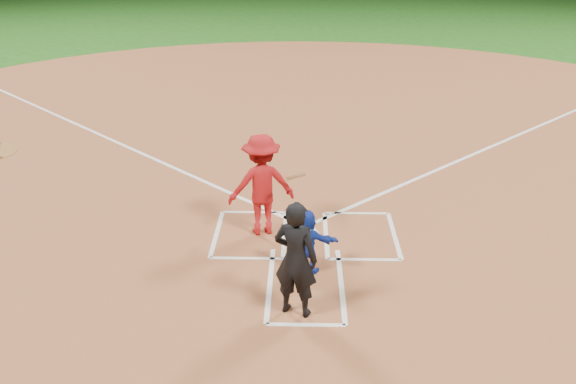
{
  "coord_description": "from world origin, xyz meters",
  "views": [
    {
      "loc": [
        -0.08,
        -10.27,
        5.18
      ],
      "look_at": [
        -0.3,
        -0.4,
        1.0
      ],
      "focal_mm": 40.0,
      "sensor_mm": 36.0,
      "label": 1
    }
  ],
  "objects_px": {
    "batter_at_plate": "(262,185)",
    "umpire": "(296,259)",
    "home_plate": "(305,234)",
    "catcher": "(307,242)"
  },
  "relations": [
    {
      "from": "batter_at_plate",
      "to": "umpire",
      "type": "bearing_deg",
      "value": -76.32
    },
    {
      "from": "home_plate",
      "to": "catcher",
      "type": "relative_size",
      "value": 0.57
    },
    {
      "from": "home_plate",
      "to": "umpire",
      "type": "bearing_deg",
      "value": 86.59
    },
    {
      "from": "home_plate",
      "to": "catcher",
      "type": "height_order",
      "value": "catcher"
    },
    {
      "from": "home_plate",
      "to": "batter_at_plate",
      "type": "xyz_separation_m",
      "value": [
        -0.77,
        0.09,
        0.91
      ]
    },
    {
      "from": "home_plate",
      "to": "catcher",
      "type": "bearing_deg",
      "value": 90.63
    },
    {
      "from": "home_plate",
      "to": "catcher",
      "type": "xyz_separation_m",
      "value": [
        0.01,
        -1.3,
        0.52
      ]
    },
    {
      "from": "umpire",
      "to": "batter_at_plate",
      "type": "relative_size",
      "value": 0.94
    },
    {
      "from": "home_plate",
      "to": "umpire",
      "type": "height_order",
      "value": "umpire"
    },
    {
      "from": "home_plate",
      "to": "umpire",
      "type": "xyz_separation_m",
      "value": [
        -0.15,
        -2.48,
        0.85
      ]
    }
  ]
}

